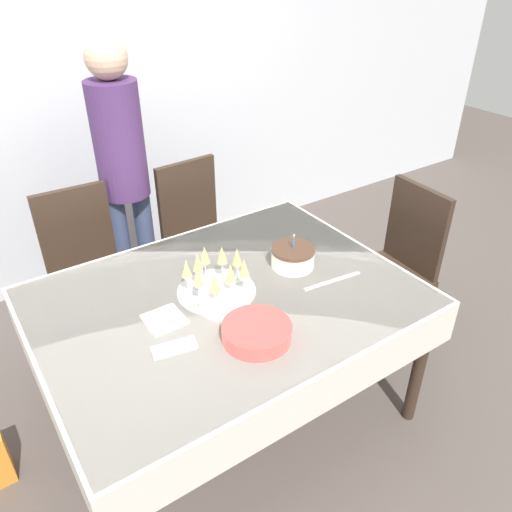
# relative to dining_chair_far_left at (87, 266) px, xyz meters

# --- Properties ---
(ground_plane) EXTENTS (12.00, 12.00, 0.00)m
(ground_plane) POSITION_rel_dining_chair_far_left_xyz_m (0.36, -0.93, -0.52)
(ground_plane) COLOR #564C47
(wall_back) EXTENTS (8.00, 0.05, 2.70)m
(wall_back) POSITION_rel_dining_chair_far_left_xyz_m (0.36, 0.77, 0.83)
(wall_back) COLOR silver
(wall_back) RESTS_ON ground_plane
(dining_table) EXTENTS (1.62, 1.22, 0.74)m
(dining_table) POSITION_rel_dining_chair_far_left_xyz_m (0.36, -0.93, 0.12)
(dining_table) COLOR silver
(dining_table) RESTS_ON ground_plane
(dining_chair_far_left) EXTENTS (0.43, 0.43, 0.96)m
(dining_chair_far_left) POSITION_rel_dining_chair_far_left_xyz_m (0.00, 0.00, 0.00)
(dining_chair_far_left) COLOR #38281E
(dining_chair_far_left) RESTS_ON ground_plane
(dining_chair_far_right) EXTENTS (0.45, 0.45, 0.96)m
(dining_chair_far_right) POSITION_rel_dining_chair_far_left_xyz_m (0.71, -0.00, 0.00)
(dining_chair_far_right) COLOR #38281E
(dining_chair_far_right) RESTS_ON ground_plane
(dining_chair_right_end) EXTENTS (0.45, 0.45, 0.96)m
(dining_chair_right_end) POSITION_rel_dining_chair_far_left_xyz_m (1.49, -0.94, 0.00)
(dining_chair_right_end) COLOR #38281E
(dining_chair_right_end) RESTS_ON ground_plane
(birthday_cake) EXTENTS (0.21, 0.21, 0.17)m
(birthday_cake) POSITION_rel_dining_chair_far_left_xyz_m (0.74, -0.90, 0.27)
(birthday_cake) COLOR silver
(birthday_cake) RESTS_ON dining_table
(champagne_tray) EXTENTS (0.35, 0.35, 0.18)m
(champagne_tray) POSITION_rel_dining_chair_far_left_xyz_m (0.33, -0.88, 0.31)
(champagne_tray) COLOR silver
(champagne_tray) RESTS_ON dining_table
(plate_stack_main) EXTENTS (0.28, 0.28, 0.06)m
(plate_stack_main) POSITION_rel_dining_chair_far_left_xyz_m (0.31, -1.24, 0.25)
(plate_stack_main) COLOR #CC4C47
(plate_stack_main) RESTS_ON dining_table
(plate_stack_dessert) EXTENTS (0.20, 0.20, 0.04)m
(plate_stack_dessert) POSITION_rel_dining_chair_far_left_xyz_m (0.30, -0.99, 0.24)
(plate_stack_dessert) COLOR silver
(plate_stack_dessert) RESTS_ON dining_table
(cake_knife) EXTENTS (0.30, 0.05, 0.00)m
(cake_knife) POSITION_rel_dining_chair_far_left_xyz_m (0.82, -1.11, 0.22)
(cake_knife) COLOR silver
(cake_knife) RESTS_ON dining_table
(fork_pile) EXTENTS (0.18, 0.09, 0.02)m
(fork_pile) POSITION_rel_dining_chair_far_left_xyz_m (0.01, -1.12, 0.23)
(fork_pile) COLOR silver
(fork_pile) RESTS_ON dining_table
(napkin_pile) EXTENTS (0.15, 0.15, 0.01)m
(napkin_pile) POSITION_rel_dining_chair_far_left_xyz_m (0.06, -0.94, 0.23)
(napkin_pile) COLOR white
(napkin_pile) RESTS_ON dining_table
(person_standing) EXTENTS (0.28, 0.28, 1.68)m
(person_standing) POSITION_rel_dining_chair_far_left_xyz_m (0.34, 0.17, 0.49)
(person_standing) COLOR #3F4C72
(person_standing) RESTS_ON ground_plane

